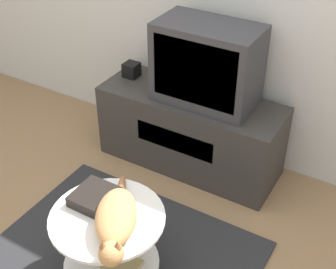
{
  "coord_description": "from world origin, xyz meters",
  "views": [
    {
      "loc": [
        1.13,
        -1.2,
        2.11
      ],
      "look_at": [
        0.06,
        0.61,
        0.63
      ],
      "focal_mm": 50.0,
      "sensor_mm": 36.0,
      "label": 1
    }
  ],
  "objects_px": {
    "tv": "(207,64)",
    "dvd_box": "(95,197)",
    "speaker": "(131,70)",
    "cat": "(116,220)"
  },
  "relations": [
    {
      "from": "tv",
      "to": "cat",
      "type": "height_order",
      "value": "tv"
    },
    {
      "from": "tv",
      "to": "dvd_box",
      "type": "relative_size",
      "value": 3.05
    },
    {
      "from": "speaker",
      "to": "dvd_box",
      "type": "bearing_deg",
      "value": -64.61
    },
    {
      "from": "cat",
      "to": "dvd_box",
      "type": "bearing_deg",
      "value": -146.64
    },
    {
      "from": "tv",
      "to": "speaker",
      "type": "height_order",
      "value": "tv"
    },
    {
      "from": "dvd_box",
      "to": "speaker",
      "type": "bearing_deg",
      "value": 115.39
    },
    {
      "from": "dvd_box",
      "to": "cat",
      "type": "bearing_deg",
      "value": -26.67
    },
    {
      "from": "speaker",
      "to": "cat",
      "type": "distance_m",
      "value": 1.4
    },
    {
      "from": "dvd_box",
      "to": "tv",
      "type": "bearing_deg",
      "value": 85.83
    },
    {
      "from": "tv",
      "to": "dvd_box",
      "type": "height_order",
      "value": "tv"
    }
  ]
}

